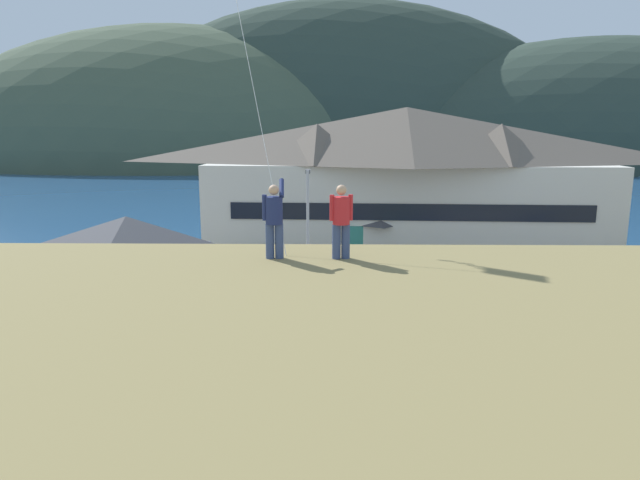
% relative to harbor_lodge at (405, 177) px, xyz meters
% --- Properties ---
extents(ground_plane, '(600.00, 600.00, 0.00)m').
position_rel_harbor_lodge_xyz_m(ground_plane, '(-6.25, -20.93, -5.51)').
color(ground_plane, '#66604C').
extents(parking_lot_pad, '(40.00, 20.00, 0.10)m').
position_rel_harbor_lodge_xyz_m(parking_lot_pad, '(-6.25, -15.93, -5.46)').
color(parking_lot_pad, gray).
rests_on(parking_lot_pad, ground).
extents(bay_water, '(360.00, 84.00, 0.03)m').
position_rel_harbor_lodge_xyz_m(bay_water, '(-6.25, 39.07, -5.50)').
color(bay_water, navy).
rests_on(bay_water, ground).
extents(far_hill_west_ridge, '(124.95, 67.41, 66.70)m').
position_rel_harbor_lodge_xyz_m(far_hill_west_ridge, '(-44.55, 100.62, -5.51)').
color(far_hill_west_ridge, '#42513D').
rests_on(far_hill_west_ridge, ground).
extents(far_hill_east_peak, '(125.69, 47.03, 77.76)m').
position_rel_harbor_lodge_xyz_m(far_hill_east_peak, '(-2.22, 99.40, -5.51)').
color(far_hill_east_peak, '#2D3D33').
rests_on(far_hill_east_peak, ground).
extents(far_hill_center_saddle, '(123.08, 58.77, 59.36)m').
position_rel_harbor_lodge_xyz_m(far_hill_center_saddle, '(58.92, 95.93, -5.51)').
color(far_hill_center_saddle, '#2D3D33').
rests_on(far_hill_center_saddle, ground).
extents(harbor_lodge, '(29.81, 10.84, 10.42)m').
position_rel_harbor_lodge_xyz_m(harbor_lodge, '(0.00, 0.00, 0.00)').
color(harbor_lodge, beige).
rests_on(harbor_lodge, ground).
extents(storage_shed_near_lot, '(7.78, 5.40, 4.78)m').
position_rel_harbor_lodge_xyz_m(storage_shed_near_lot, '(-15.26, -13.88, -3.03)').
color(storage_shed_near_lot, '#474C56').
rests_on(storage_shed_near_lot, ground).
extents(storage_shed_waterside, '(5.70, 5.24, 4.06)m').
position_rel_harbor_lodge_xyz_m(storage_shed_waterside, '(-2.42, -1.90, -3.40)').
color(storage_shed_waterside, '#338475').
rests_on(storage_shed_waterside, ground).
extents(wharf_dock, '(3.20, 14.13, 0.70)m').
position_rel_harbor_lodge_xyz_m(wharf_dock, '(-7.05, 12.44, -5.16)').
color(wharf_dock, '#70604C').
rests_on(wharf_dock, ground).
extents(moored_boat_wharfside, '(2.16, 6.58, 2.16)m').
position_rel_harbor_lodge_xyz_m(moored_boat_wharfside, '(-10.43, 13.49, -4.79)').
color(moored_boat_wharfside, '#23564C').
rests_on(moored_boat_wharfside, ground).
extents(moored_boat_outer_mooring, '(2.43, 6.27, 2.16)m').
position_rel_harbor_lodge_xyz_m(moored_boat_outer_mooring, '(-3.74, 10.41, -4.79)').
color(moored_boat_outer_mooring, '#A8A399').
rests_on(moored_boat_outer_mooring, ground).
extents(moored_boat_inner_slip, '(2.27, 5.71, 2.16)m').
position_rel_harbor_lodge_xyz_m(moored_boat_inner_slip, '(-10.25, 8.32, -4.79)').
color(moored_boat_inner_slip, '#A8A399').
rests_on(moored_boat_inner_slip, ground).
extents(parked_car_mid_row_near, '(4.31, 2.28, 1.82)m').
position_rel_harbor_lodge_xyz_m(parked_car_mid_row_near, '(-5.55, -19.29, -4.45)').
color(parked_car_mid_row_near, navy).
rests_on(parked_car_mid_row_near, parking_lot_pad).
extents(parked_car_corner_spot, '(4.32, 2.30, 1.82)m').
position_rel_harbor_lodge_xyz_m(parked_car_corner_spot, '(1.31, -13.96, -4.45)').
color(parked_car_corner_spot, navy).
rests_on(parked_car_corner_spot, parking_lot_pad).
extents(parked_car_front_row_silver, '(4.24, 2.13, 1.82)m').
position_rel_harbor_lodge_xyz_m(parked_car_front_row_silver, '(-0.65, -19.63, -4.45)').
color(parked_car_front_row_silver, '#236633').
rests_on(parked_car_front_row_silver, parking_lot_pad).
extents(parked_car_back_row_left, '(4.31, 2.28, 1.82)m').
position_rel_harbor_lodge_xyz_m(parked_car_back_row_left, '(4.93, -20.72, -4.45)').
color(parked_car_back_row_left, silver).
rests_on(parked_car_back_row_left, parking_lot_pad).
extents(parking_light_pole, '(0.24, 0.78, 6.67)m').
position_rel_harbor_lodge_xyz_m(parking_light_pole, '(-6.59, -10.37, -1.55)').
color(parking_light_pole, '#ADADB2').
rests_on(parking_light_pole, parking_lot_pad).
extents(person_kite_flyer, '(0.52, 0.67, 1.86)m').
position_rel_harbor_lodge_xyz_m(person_kite_flyer, '(-6.68, -27.58, 1.37)').
color(person_kite_flyer, '#384770').
rests_on(person_kite_flyer, grassy_hill_foreground).
extents(person_companion, '(0.54, 0.40, 1.74)m').
position_rel_harbor_lodge_xyz_m(person_companion, '(-5.12, -27.57, 1.35)').
color(person_companion, '#384770').
rests_on(person_companion, grassy_hill_foreground).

